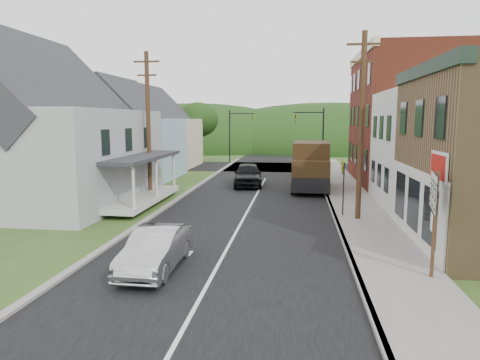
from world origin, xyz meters
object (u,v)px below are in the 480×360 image
at_px(silver_sedan, 156,250).
at_px(dark_sedan, 248,175).
at_px(warning_sign, 343,179).
at_px(route_sign_cluster, 434,209).
at_px(delivery_van, 311,166).

distance_m(silver_sedan, dark_sedan, 18.33).
bearing_deg(dark_sedan, warning_sign, -64.59).
relative_size(dark_sedan, warning_sign, 1.76).
distance_m(dark_sedan, warning_sign, 11.52).
xyz_separation_m(dark_sedan, route_sign_cluster, (7.73, -18.18, 1.41)).
height_order(silver_sedan, delivery_van, delivery_van).
bearing_deg(warning_sign, delivery_van, 115.15).
xyz_separation_m(silver_sedan, delivery_van, (5.54, 16.95, 1.02)).
height_order(dark_sedan, delivery_van, delivery_van).
distance_m(delivery_van, warning_sign, 8.57).
xyz_separation_m(delivery_van, route_sign_cluster, (3.13, -16.82, 0.56)).
distance_m(route_sign_cluster, warning_sign, 8.56).
height_order(silver_sedan, warning_sign, warning_sign).
bearing_deg(silver_sedan, delivery_van, 71.93).
bearing_deg(delivery_van, dark_sedan, 165.39).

